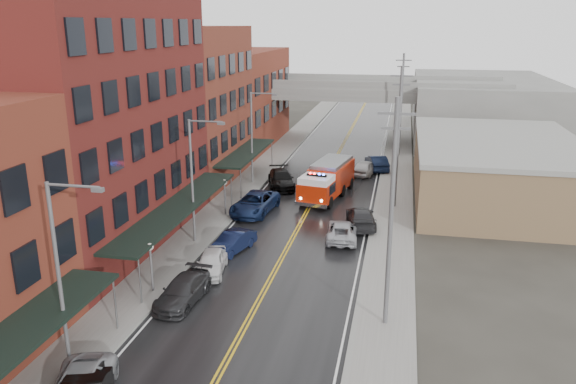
{
  "coord_description": "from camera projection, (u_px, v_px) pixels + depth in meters",
  "views": [
    {
      "loc": [
        7.5,
        -11.83,
        15.31
      ],
      "look_at": [
        -0.72,
        28.04,
        3.0
      ],
      "focal_mm": 35.0,
      "sensor_mm": 36.0,
      "label": 1
    }
  ],
  "objects": [
    {
      "name": "parked_car_right_0",
      "position": [
        342.0,
        231.0,
        41.14
      ],
      "size": [
        2.52,
        4.94,
        1.34
      ],
      "primitive_type": "imported",
      "rotation": [
        0.0,
        0.0,
        3.21
      ],
      "color": "#A1A3A9",
      "rests_on": "ground"
    },
    {
      "name": "tan_building",
      "position": [
        496.0,
        171.0,
        50.65
      ],
      "size": [
        14.0,
        22.0,
        5.0
      ],
      "primitive_type": "cube",
      "color": "brown",
      "rests_on": "ground"
    },
    {
      "name": "street_lamp_1",
      "position": [
        195.0,
        174.0,
        39.23
      ],
      "size": [
        2.64,
        0.22,
        9.0
      ],
      "color": "#59595B",
      "rests_on": "ground"
    },
    {
      "name": "globe_lamp_1",
      "position": [
        150.0,
        256.0,
        32.54
      ],
      "size": [
        0.44,
        0.44,
        3.12
      ],
      "color": "#59595B",
      "rests_on": "ground"
    },
    {
      "name": "sidewalk_right",
      "position": [
        394.0,
        227.0,
        43.66
      ],
      "size": [
        3.0,
        160.0,
        0.15
      ],
      "primitive_type": "cube",
      "color": "slate",
      "rests_on": "ground"
    },
    {
      "name": "street_lamp_2",
      "position": [
        254.0,
        132.0,
        54.23
      ],
      "size": [
        2.64,
        0.22,
        9.0
      ],
      "color": "#59595B",
      "rests_on": "ground"
    },
    {
      "name": "awning_2",
      "position": [
        247.0,
        153.0,
        55.52
      ],
      "size": [
        2.6,
        13.0,
        3.09
      ],
      "color": "black",
      "rests_on": "ground"
    },
    {
      "name": "road",
      "position": [
        302.0,
        221.0,
        45.09
      ],
      "size": [
        11.0,
        160.0,
        0.02
      ],
      "primitive_type": "cube",
      "color": "black",
      "rests_on": "ground"
    },
    {
      "name": "overpass",
      "position": [
        346.0,
        97.0,
        73.36
      ],
      "size": [
        40.0,
        10.0,
        7.5
      ],
      "color": "slate",
      "rests_on": "ground"
    },
    {
      "name": "utility_pole_0",
      "position": [
        391.0,
        212.0,
        27.81
      ],
      "size": [
        1.8,
        0.24,
        12.0
      ],
      "color": "#59595B",
      "rests_on": "ground"
    },
    {
      "name": "awning_1",
      "position": [
        179.0,
        207.0,
        39.11
      ],
      "size": [
        2.6,
        18.0,
        3.09
      ],
      "color": "black",
      "rests_on": "ground"
    },
    {
      "name": "utility_pole_1",
      "position": [
        398.0,
        136.0,
        46.56
      ],
      "size": [
        1.8,
        0.24,
        12.0
      ],
      "color": "#59595B",
      "rests_on": "ground"
    },
    {
      "name": "parked_car_left_6",
      "position": [
        255.0,
        203.0,
        46.88
      ],
      "size": [
        3.44,
        6.31,
        1.68
      ],
      "primitive_type": "imported",
      "rotation": [
        0.0,
        0.0,
        -0.11
      ],
      "color": "#122044",
      "rests_on": "ground"
    },
    {
      "name": "fire_truck",
      "position": [
        327.0,
        179.0,
        50.81
      ],
      "size": [
        4.67,
        9.01,
        3.16
      ],
      "rotation": [
        0.0,
        0.0,
        -0.18
      ],
      "color": "#A91F07",
      "rests_on": "ground"
    },
    {
      "name": "parked_car_left_3",
      "position": [
        183.0,
        291.0,
        31.87
      ],
      "size": [
        2.28,
        4.97,
        1.41
      ],
      "primitive_type": "imported",
      "rotation": [
        0.0,
        0.0,
        -0.06
      ],
      "color": "#262628",
      "rests_on": "ground"
    },
    {
      "name": "utility_pole_2",
      "position": [
        401.0,
        103.0,
        65.31
      ],
      "size": [
        1.8,
        0.24,
        12.0
      ],
      "color": "#59595B",
      "rests_on": "ground"
    },
    {
      "name": "street_lamp_0",
      "position": [
        63.0,
        267.0,
        24.23
      ],
      "size": [
        2.64,
        0.22,
        9.0
      ],
      "color": "#59595B",
      "rests_on": "ground"
    },
    {
      "name": "right_far_block",
      "position": [
        481.0,
        108.0,
        77.95
      ],
      "size": [
        18.0,
        30.0,
        8.0
      ],
      "primitive_type": "cube",
      "color": "slate",
      "rests_on": "ground"
    },
    {
      "name": "brick_building_c",
      "position": [
        189.0,
        105.0,
        55.34
      ],
      "size": [
        9.0,
        15.0,
        15.0
      ],
      "primitive_type": "cube",
      "color": "maroon",
      "rests_on": "ground"
    },
    {
      "name": "globe_lamp_2",
      "position": [
        225.0,
        189.0,
        45.66
      ],
      "size": [
        0.44,
        0.44,
        3.12
      ],
      "color": "#59595B",
      "rests_on": "ground"
    },
    {
      "name": "parked_car_right_1",
      "position": [
        361.0,
        217.0,
        43.77
      ],
      "size": [
        2.94,
        5.43,
        1.49
      ],
      "primitive_type": "imported",
      "rotation": [
        0.0,
        0.0,
        3.31
      ],
      "color": "black",
      "rests_on": "ground"
    },
    {
      "name": "curb_right",
      "position": [
        373.0,
        225.0,
        43.98
      ],
      "size": [
        0.3,
        160.0,
        0.15
      ],
      "primitive_type": "cube",
      "color": "gray",
      "rests_on": "ground"
    },
    {
      "name": "curb_left",
      "position": [
        234.0,
        216.0,
        46.16
      ],
      "size": [
        0.3,
        160.0,
        0.15
      ],
      "primitive_type": "cube",
      "color": "gray",
      "rests_on": "ground"
    },
    {
      "name": "parked_car_left_5",
      "position": [
        232.0,
        242.0,
        38.91
      ],
      "size": [
        2.64,
        4.49,
        1.4
      ],
      "primitive_type": "imported",
      "rotation": [
        0.0,
        0.0,
        -0.29
      ],
      "color": "black",
      "rests_on": "ground"
    },
    {
      "name": "brick_building_b",
      "position": [
        94.0,
        119.0,
        38.5
      ],
      "size": [
        9.0,
        20.0,
        18.0
      ],
      "primitive_type": "cube",
      "color": "#511915",
      "rests_on": "ground"
    },
    {
      "name": "parked_car_right_2",
      "position": [
        366.0,
        168.0,
        58.64
      ],
      "size": [
        2.91,
        4.92,
        1.57
      ],
      "primitive_type": "imported",
      "rotation": [
        0.0,
        0.0,
        2.9
      ],
      "color": "beige",
      "rests_on": "ground"
    },
    {
      "name": "parked_car_left_7",
      "position": [
        281.0,
        179.0,
        54.2
      ],
      "size": [
        3.9,
        6.05,
        1.63
      ],
      "primitive_type": "imported",
      "rotation": [
        0.0,
        0.0,
        0.31
      ],
      "color": "black",
      "rests_on": "ground"
    },
    {
      "name": "brick_building_far",
      "position": [
        239.0,
        98.0,
        72.18
      ],
      "size": [
        9.0,
        20.0,
        12.0
      ],
      "primitive_type": "cube",
      "color": "maroon",
      "rests_on": "ground"
    },
    {
      "name": "parked_car_left_4",
      "position": [
        211.0,
        262.0,
        35.65
      ],
      "size": [
        2.37,
        4.45,
        1.44
      ],
      "primitive_type": "imported",
      "rotation": [
        0.0,
        0.0,
        0.17
      ],
      "color": "silver",
      "rests_on": "ground"
    },
    {
      "name": "parked_car_right_3",
      "position": [
        377.0,
        163.0,
        60.58
      ],
      "size": [
        2.98,
        5.25,
        1.64
      ],
      "primitive_type": "imported",
      "rotation": [
        0.0,
        0.0,
        3.41
      ],
      "color": "black",
      "rests_on": "ground"
    },
    {
      "name": "sidewalk_left",
      "position": [
        215.0,
        214.0,
        46.48
      ],
      "size": [
        3.0,
        160.0,
        0.15
      ],
      "primitive_type": "cube",
      "color": "slate",
      "rests_on": "ground"
    }
  ]
}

